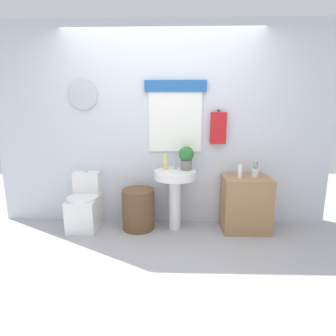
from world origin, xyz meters
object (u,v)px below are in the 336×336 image
toilet (85,206)px  soap_bottle (166,162)px  potted_plant (186,157)px  lotion_bottle (240,171)px  laundry_hamper (138,209)px  toothbrush_cup (255,173)px  pedestal_sink (175,185)px  wooden_cabinet (245,204)px

toilet → soap_bottle: (1.05, 0.02, 0.59)m
potted_plant → lotion_bottle: bearing=-8.7°
toilet → laundry_hamper: (0.70, -0.03, -0.02)m
soap_bottle → lotion_bottle: bearing=-5.6°
toothbrush_cup → pedestal_sink: bearing=-178.8°
toothbrush_cup → soap_bottle: bearing=178.5°
potted_plant → toilet: bearing=-178.7°
pedestal_sink → toothbrush_cup: 1.01m
pedestal_sink → potted_plant: potted_plant is taller
lotion_bottle → soap_bottle: bearing=174.4°
lotion_bottle → laundry_hamper: bearing=178.2°
soap_bottle → toothbrush_cup: (1.12, -0.03, -0.12)m
toilet → lotion_bottle: lotion_bottle is taller
laundry_hamper → pedestal_sink: (0.47, 0.00, 0.32)m
potted_plant → toothbrush_cup: (0.86, -0.04, -0.19)m
potted_plant → toothbrush_cup: bearing=-2.7°
toilet → soap_bottle: size_ratio=3.71×
toilet → wooden_cabinet: 2.07m
pedestal_sink → potted_plant: 0.38m
pedestal_sink → soap_bottle: size_ratio=3.93×
wooden_cabinet → soap_bottle: (-1.02, 0.05, 0.52)m
potted_plant → lotion_bottle: potted_plant is taller
soap_bottle → lotion_bottle: 0.93m
laundry_hamper → wooden_cabinet: 1.37m
lotion_bottle → potted_plant: bearing=171.3°
toothbrush_cup → laundry_hamper: bearing=-179.2°
wooden_cabinet → lotion_bottle: lotion_bottle is taller
soap_bottle → lotion_bottle: soap_bottle is taller
laundry_hamper → soap_bottle: (0.35, 0.05, 0.61)m
pedestal_sink → toothbrush_cup: bearing=1.2°
potted_plant → toothbrush_cup: potted_plant is taller
toilet → toothbrush_cup: toothbrush_cup is taller
toilet → pedestal_sink: (1.17, -0.03, 0.30)m
soap_bottle → lotion_bottle: (0.92, -0.09, -0.09)m
potted_plant → toothbrush_cup: 0.88m
toilet → lotion_bottle: 2.03m
toilet → toothbrush_cup: bearing=-0.3°
pedestal_sink → toothbrush_cup: (1.00, 0.02, 0.17)m
laundry_hamper → wooden_cabinet: size_ratio=0.75×
potted_plant → wooden_cabinet: bearing=-4.5°
pedestal_sink → lotion_bottle: (0.80, -0.04, 0.19)m
toilet → laundry_hamper: size_ratio=1.39×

